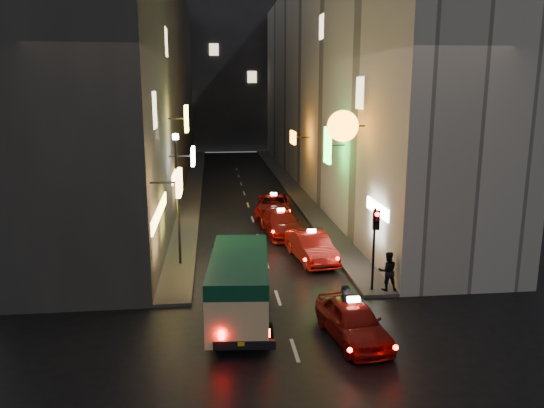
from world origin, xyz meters
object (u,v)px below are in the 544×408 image
object	(u,v)px
pedestrian_crossing	(346,307)
traffic_light	(375,232)
lamp_post	(178,191)
minibus	(239,281)
taxi_near	(353,318)

from	to	relation	value
pedestrian_crossing	traffic_light	world-z (taller)	traffic_light
pedestrian_crossing	traffic_light	xyz separation A→B (m)	(2.07, 3.50, 1.66)
lamp_post	traffic_light	bearing A→B (deg)	-28.91
minibus	pedestrian_crossing	bearing A→B (deg)	-22.22
traffic_light	lamp_post	world-z (taller)	lamp_post
minibus	traffic_light	world-z (taller)	traffic_light
minibus	pedestrian_crossing	xyz separation A→B (m)	(3.60, -1.47, -0.56)
minibus	lamp_post	xyz separation A→B (m)	(-2.53, 6.56, 2.14)
taxi_near	traffic_light	world-z (taller)	traffic_light
minibus	lamp_post	distance (m)	7.35
pedestrian_crossing	lamp_post	xyz separation A→B (m)	(-6.13, 8.03, 2.70)
lamp_post	taxi_near	bearing A→B (deg)	-53.32
traffic_light	lamp_post	size ratio (longest dim) A/B	0.56
minibus	pedestrian_crossing	size ratio (longest dim) A/B	2.91
minibus	traffic_light	xyz separation A→B (m)	(5.67, 2.03, 1.10)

